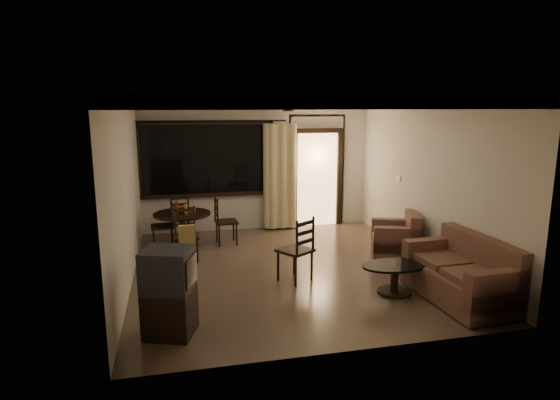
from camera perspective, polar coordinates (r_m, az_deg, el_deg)
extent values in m
plane|color=#7F6651|center=(7.94, 0.91, -8.41)|extent=(5.50, 5.50, 0.00)
plane|color=beige|center=(10.24, -2.73, 4.17)|extent=(5.00, 0.00, 5.00)
plane|color=beige|center=(5.01, 8.46, -3.72)|extent=(5.00, 0.00, 5.00)
plane|color=beige|center=(7.40, -18.22, 0.77)|extent=(0.00, 5.50, 5.50)
plane|color=beige|center=(8.52, 17.51, 2.16)|extent=(0.00, 5.50, 5.50)
plane|color=white|center=(7.46, 0.98, 12.23)|extent=(5.50, 5.50, 0.00)
cube|color=black|center=(10.06, -8.92, 4.92)|extent=(2.70, 0.04, 1.45)
cylinder|color=black|center=(9.92, -8.44, 9.51)|extent=(3.20, 0.03, 0.03)
cube|color=#FFC684|center=(10.57, 4.56, 2.46)|extent=(0.91, 0.03, 2.08)
cube|color=white|center=(9.44, 14.21, 2.59)|extent=(0.02, 0.18, 0.12)
cylinder|color=black|center=(7.46, 0.97, 11.77)|extent=(0.03, 0.03, 0.12)
cylinder|color=black|center=(7.46, 0.97, 11.08)|extent=(0.16, 0.16, 0.08)
cylinder|color=black|center=(9.13, -11.86, -1.69)|extent=(1.09, 1.09, 0.04)
cylinder|color=black|center=(9.21, -11.78, -3.66)|extent=(0.11, 0.11, 0.63)
cylinder|color=black|center=(9.30, -11.70, -5.57)|extent=(0.54, 0.54, 0.03)
cylinder|color=maroon|center=(9.14, -12.48, -0.86)|extent=(0.06, 0.06, 0.22)
cylinder|color=orange|center=(9.07, -11.41, -1.05)|extent=(0.06, 0.06, 0.18)
cube|color=#318A29|center=(9.24, -10.69, -1.20)|extent=(0.14, 0.10, 0.05)
cube|color=black|center=(9.14, -14.15, -3.14)|extent=(0.44, 0.44, 0.04)
cube|color=black|center=(9.27, -6.56, -2.65)|extent=(0.44, 0.44, 0.04)
cube|color=black|center=(8.36, -11.38, -4.38)|extent=(0.44, 0.44, 0.04)
cube|color=#A29645|center=(8.11, -11.27, -4.13)|extent=(0.28, 0.09, 0.32)
cube|color=black|center=(9.81, -12.13, -2.04)|extent=(0.44, 0.44, 0.04)
cube|color=black|center=(5.88, -13.25, -13.17)|extent=(0.69, 0.65, 0.56)
cube|color=black|center=(5.68, -13.50, -8.28)|extent=(0.69, 0.65, 0.50)
cube|color=black|center=(5.59, -10.76, -8.47)|extent=(0.15, 0.39, 0.34)
cube|color=#4F2B25|center=(7.13, 20.97, -9.62)|extent=(0.96, 1.70, 0.41)
cube|color=#4F2B25|center=(7.22, 23.33, -6.67)|extent=(0.29, 1.66, 0.67)
cube|color=#4F2B25|center=(6.53, 24.96, -9.97)|extent=(0.89, 0.23, 0.52)
cube|color=#4F2B25|center=(7.63, 17.81, -6.38)|extent=(0.89, 0.23, 0.52)
cube|color=#4F2B25|center=(7.02, 20.76, -7.87)|extent=(0.69, 1.48, 0.12)
cube|color=#4F2B25|center=(8.76, 13.76, -5.41)|extent=(1.02, 1.02, 0.37)
cube|color=#4F2B25|center=(8.72, 15.84, -3.50)|extent=(0.45, 0.81, 0.61)
cube|color=#4F2B25|center=(8.41, 14.04, -4.81)|extent=(0.80, 0.43, 0.47)
cube|color=#4F2B25|center=(9.01, 13.61, -3.70)|extent=(0.80, 0.43, 0.47)
cube|color=#4F2B25|center=(8.70, 13.52, -4.05)|extent=(0.74, 0.76, 0.11)
ellipsoid|color=navy|center=(8.67, 13.55, -3.38)|extent=(0.34, 0.28, 0.10)
ellipsoid|color=black|center=(7.05, 13.87, -7.75)|extent=(1.00, 0.60, 0.03)
cylinder|color=black|center=(7.12, 13.79, -9.35)|extent=(0.11, 0.11, 0.40)
cylinder|color=black|center=(7.19, 13.71, -10.80)|extent=(0.49, 0.49, 0.03)
cube|color=black|center=(7.30, 1.84, -6.15)|extent=(0.63, 0.63, 0.04)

